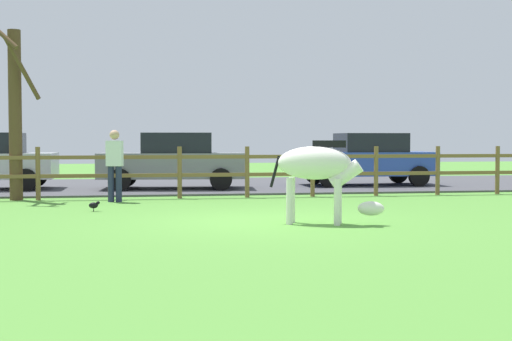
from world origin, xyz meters
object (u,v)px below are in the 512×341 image
(crow_on_grass, at_px, (94,205))
(parked_car_grey, at_px, (173,160))
(visitor_near_fence, at_px, (115,162))
(parked_car_blue, at_px, (367,159))
(bare_tree, at_px, (14,109))
(zebra, at_px, (319,169))

(crow_on_grass, relative_size, parked_car_grey, 0.05)
(crow_on_grass, relative_size, visitor_near_fence, 0.13)
(visitor_near_fence, bearing_deg, parked_car_grey, 66.86)
(parked_car_grey, height_order, visitor_near_fence, visitor_near_fence)
(crow_on_grass, xyz_separation_m, parked_car_blue, (7.65, 6.11, 0.72))
(parked_car_blue, relative_size, visitor_near_fence, 2.44)
(bare_tree, bearing_deg, visitor_near_fence, -20.03)
(parked_car_blue, distance_m, visitor_near_fence, 8.35)
(visitor_near_fence, bearing_deg, bare_tree, 159.97)
(zebra, xyz_separation_m, visitor_near_fence, (-3.54, 4.85, -0.02))
(zebra, distance_m, parked_car_grey, 8.58)
(parked_car_grey, relative_size, visitor_near_fence, 2.52)
(bare_tree, bearing_deg, parked_car_grey, 34.80)
(zebra, bearing_deg, parked_car_blue, 66.96)
(bare_tree, relative_size, zebra, 2.32)
(zebra, distance_m, crow_on_grass, 4.83)
(parked_car_grey, distance_m, parked_car_blue, 5.85)
(parked_car_blue, bearing_deg, zebra, -113.04)
(bare_tree, xyz_separation_m, visitor_near_fence, (2.31, -0.84, -1.24))
(visitor_near_fence, bearing_deg, parked_car_blue, 28.83)
(parked_car_grey, xyz_separation_m, parked_car_blue, (5.82, 0.54, 0.00))
(crow_on_grass, bearing_deg, visitor_near_fence, 80.79)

